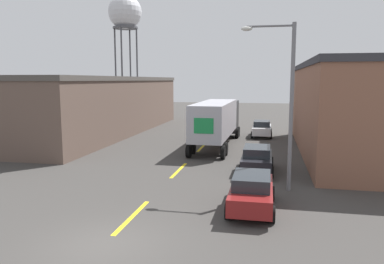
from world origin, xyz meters
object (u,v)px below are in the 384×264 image
at_px(parked_car_right_mid, 257,159).
at_px(parked_car_right_far, 262,128).
at_px(parked_car_right_near, 252,191).
at_px(water_tower, 125,14).
at_px(street_lamp, 286,95).
at_px(semi_truck, 218,119).

distance_m(parked_car_right_mid, parked_car_right_far, 14.49).
xyz_separation_m(parked_car_right_near, water_tower, (-24.12, 47.22, 15.97)).
relative_size(water_tower, street_lamp, 2.42).
bearing_deg(semi_truck, water_tower, 123.82).
bearing_deg(water_tower, parked_car_right_near, -62.94).
relative_size(parked_car_right_far, street_lamp, 0.53).
height_order(semi_truck, parked_car_right_near, semi_truck).
xyz_separation_m(semi_truck, water_tower, (-20.53, 31.74, 14.51)).
relative_size(semi_truck, parked_car_right_near, 2.87).
height_order(parked_car_right_mid, street_lamp, street_lamp).
bearing_deg(parked_car_right_far, parked_car_right_near, -90.00).
height_order(water_tower, street_lamp, water_tower).
bearing_deg(semi_truck, parked_car_right_mid, -66.74).
bearing_deg(semi_truck, parked_car_right_near, -76.02).
relative_size(semi_truck, street_lamp, 1.53).
relative_size(parked_car_right_mid, parked_car_right_near, 1.00).
bearing_deg(parked_car_right_near, parked_car_right_mid, 90.00).
bearing_deg(parked_car_right_far, water_tower, 132.86).
height_order(semi_truck, parked_car_right_far, semi_truck).
bearing_deg(water_tower, parked_car_right_mid, -59.21).
relative_size(semi_truck, parked_car_right_far, 2.87).
distance_m(water_tower, street_lamp, 52.25).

